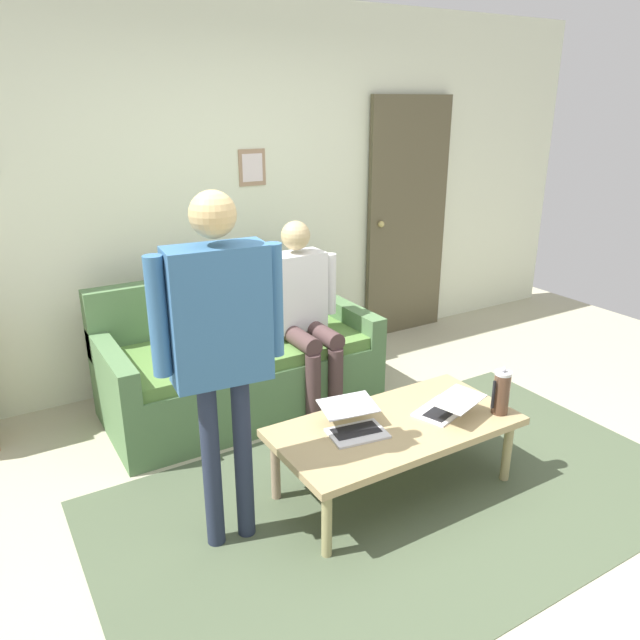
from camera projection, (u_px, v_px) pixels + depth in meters
ground_plane at (394, 515)px, 3.14m from camera, size 7.68×7.68×0.00m
area_rug at (404, 497)px, 3.27m from camera, size 3.17×1.81×0.01m
back_wall at (217, 196)px, 4.45m from camera, size 7.04×0.11×2.70m
interior_door at (407, 219)px, 5.32m from camera, size 0.82×0.09×2.05m
couch at (238, 365)px, 4.16m from camera, size 1.79×0.87×0.88m
coffee_table at (395, 430)px, 3.23m from camera, size 1.31×0.65×0.40m
laptop_left at (447, 407)px, 3.30m from camera, size 0.38×0.37×0.11m
laptop_center at (354, 423)px, 3.13m from camera, size 0.33×0.35×0.12m
french_press at (501, 392)px, 3.28m from camera, size 0.11×0.09×0.27m
person_standing at (220, 332)px, 2.61m from camera, size 0.59×0.23×1.68m
person_seated at (303, 306)px, 4.02m from camera, size 0.55×0.51×1.28m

